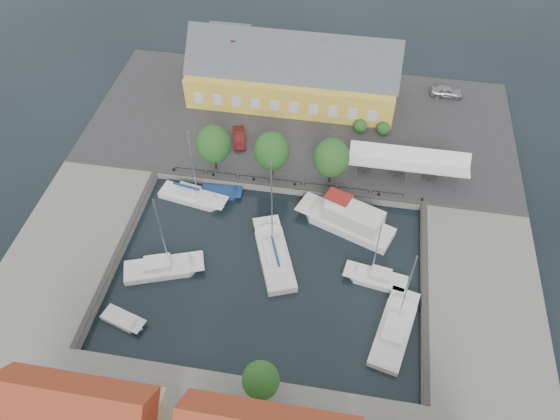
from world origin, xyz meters
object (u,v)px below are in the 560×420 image
object	(u,v)px
warehouse	(288,74)
east_boat_b	(377,279)
trawler	(348,221)
launch_sw	(123,320)
car_red	(239,138)
west_boat_a	(192,197)
car_silver	(447,92)
center_sailboat	(274,256)
launch_nw	(221,193)
tent_canopy	(409,160)
east_boat_c	(394,332)
west_boat_c	(162,269)

from	to	relation	value
warehouse	east_boat_b	size ratio (longest dim) A/B	3.05
trawler	launch_sw	size ratio (longest dim) A/B	2.45
car_red	west_boat_a	size ratio (longest dim) A/B	0.38
warehouse	car_silver	xyz separation A→B (m)	(22.06, 3.44, -2.68)
car_silver	car_red	size ratio (longest dim) A/B	1.03
center_sailboat	west_boat_a	world-z (taller)	center_sailboat
car_red	launch_sw	world-z (taller)	car_red
car_red	launch_nw	distance (m)	8.69
tent_canopy	car_red	xyz separation A→B (m)	(-21.26, 2.79, -1.98)
car_silver	east_boat_b	bearing A→B (deg)	166.37
tent_canopy	launch_sw	distance (m)	36.61
trawler	east_boat_c	distance (m)	14.01
warehouse	east_boat_c	bearing A→B (deg)	-65.53
east_boat_c	tent_canopy	bearing A→B (deg)	88.33
trawler	west_boat_c	xyz separation A→B (m)	(-18.98, -9.37, -0.76)
east_boat_b	west_boat_a	distance (m)	23.83
car_red	center_sailboat	size ratio (longest dim) A/B	0.31
car_silver	launch_sw	xyz separation A→B (m)	(-32.55, -41.66, -1.66)
car_red	trawler	xyz separation A→B (m)	(15.08, -11.20, -0.69)
warehouse	center_sailboat	xyz separation A→B (m)	(2.95, -28.13, -4.07)
tent_canopy	west_boat_a	world-z (taller)	west_boat_a
car_silver	launch_nw	world-z (taller)	car_silver
east_boat_b	launch_sw	distance (m)	26.15
warehouse	east_boat_c	distance (m)	38.80
warehouse	launch_nw	bearing A→B (deg)	-104.69
east_boat_c	east_boat_b	bearing A→B (deg)	108.05
tent_canopy	launch_nw	world-z (taller)	tent_canopy
center_sailboat	west_boat_a	size ratio (longest dim) A/B	1.24
east_boat_b	west_boat_c	bearing A→B (deg)	-173.82
warehouse	east_boat_c	world-z (taller)	east_boat_c
east_boat_b	west_boat_a	bearing A→B (deg)	159.82
tent_canopy	trawler	distance (m)	10.77
launch_sw	center_sailboat	bearing A→B (deg)	36.88
launch_sw	trawler	bearing A→B (deg)	37.32
east_boat_b	west_boat_c	xyz separation A→B (m)	(-22.61, -2.45, -0.00)
car_red	east_boat_c	distance (m)	31.72
center_sailboat	trawler	bearing A→B (deg)	38.09
center_sailboat	tent_canopy	bearing A→B (deg)	46.28
center_sailboat	trawler	xyz separation A→B (m)	(7.47, 5.86, 0.65)
car_silver	car_red	bearing A→B (deg)	118.66
car_red	launch_sw	xyz separation A→B (m)	(-5.84, -27.15, -1.61)
car_silver	east_boat_c	bearing A→B (deg)	171.19
center_sailboat	launch_sw	world-z (taller)	center_sailboat
east_boat_b	east_boat_c	distance (m)	6.22
car_red	center_sailboat	world-z (taller)	center_sailboat
east_boat_c	launch_nw	world-z (taller)	east_boat_c
center_sailboat	east_boat_c	size ratio (longest dim) A/B	1.17
east_boat_c	launch_nw	bearing A→B (deg)	143.68
warehouse	west_boat_c	size ratio (longest dim) A/B	2.49
car_red	warehouse	bearing A→B (deg)	51.55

